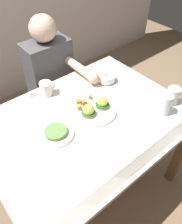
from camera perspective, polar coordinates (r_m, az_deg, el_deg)
name	(u,v)px	position (r m, az deg, el deg)	size (l,w,h in m)	color
ground_plane	(88,181)	(1.93, -0.73, -17.28)	(6.00, 6.00, 0.00)	#7F664C
dining_table	(87,131)	(1.41, -0.95, -4.83)	(1.20, 0.90, 0.74)	silver
eggs_benedict_plate	(94,109)	(1.36, 0.80, 0.84)	(0.27, 0.27, 0.09)	white
fruit_bowl	(107,78)	(1.60, 3.99, 8.67)	(0.12, 0.12, 0.06)	white
coffee_mug	(46,88)	(1.50, -11.35, 6.00)	(0.11, 0.08, 0.09)	white
fork	(136,104)	(1.45, 11.40, 1.96)	(0.12, 0.12, 0.00)	silver
water_glass_near	(165,106)	(1.40, 18.33, 1.51)	(0.07, 0.07, 0.13)	silver
water_glass_far	(172,96)	(1.49, 20.06, 3.79)	(0.08, 0.08, 0.11)	silver
side_plate	(56,133)	(1.25, -8.89, -5.26)	(0.20, 0.20, 0.04)	white
diner_person	(52,78)	(1.83, -9.82, 8.57)	(0.34, 0.54, 1.14)	#33333D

